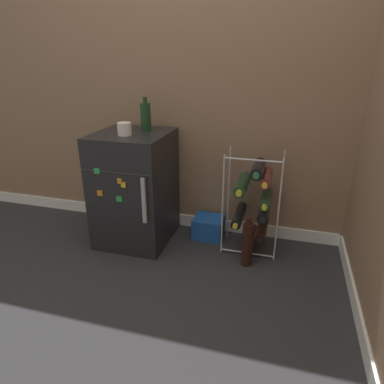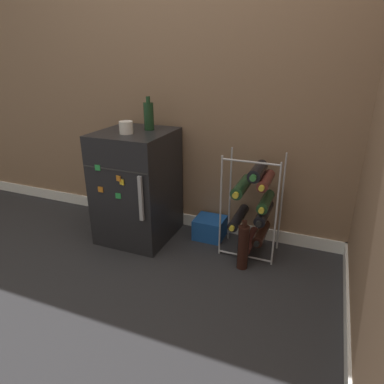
{
  "view_description": "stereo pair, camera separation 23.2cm",
  "coord_description": "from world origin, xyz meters",
  "px_view_note": "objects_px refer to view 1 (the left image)",
  "views": [
    {
      "loc": [
        0.49,
        -1.73,
        1.26
      ],
      "look_at": [
        -0.1,
        0.34,
        0.39
      ],
      "focal_mm": 32.0,
      "sensor_mm": 36.0,
      "label": 1
    },
    {
      "loc": [
        0.71,
        -1.66,
        1.26
      ],
      "look_at": [
        -0.1,
        0.34,
        0.39
      ],
      "focal_mm": 32.0,
      "sensor_mm": 36.0,
      "label": 2
    }
  ],
  "objects_px": {
    "loose_bottle_floor": "(247,244)",
    "fridge_top_cup": "(124,129)",
    "soda_box": "(209,227)",
    "fridge_top_bottle": "(146,117)",
    "wine_rack": "(255,203)",
    "mini_fridge": "(135,188)"
  },
  "relations": [
    {
      "from": "mini_fridge",
      "to": "loose_bottle_floor",
      "type": "bearing_deg",
      "value": -9.21
    },
    {
      "from": "soda_box",
      "to": "loose_bottle_floor",
      "type": "distance_m",
      "value": 0.44
    },
    {
      "from": "fridge_top_cup",
      "to": "loose_bottle_floor",
      "type": "distance_m",
      "value": 1.07
    },
    {
      "from": "mini_fridge",
      "to": "wine_rack",
      "type": "relative_size",
      "value": 1.13
    },
    {
      "from": "wine_rack",
      "to": "fridge_top_bottle",
      "type": "bearing_deg",
      "value": 179.0
    },
    {
      "from": "mini_fridge",
      "to": "soda_box",
      "type": "bearing_deg",
      "value": 17.44
    },
    {
      "from": "fridge_top_cup",
      "to": "fridge_top_bottle",
      "type": "xyz_separation_m",
      "value": [
        0.08,
        0.16,
        0.06
      ]
    },
    {
      "from": "mini_fridge",
      "to": "loose_bottle_floor",
      "type": "relative_size",
      "value": 2.37
    },
    {
      "from": "wine_rack",
      "to": "loose_bottle_floor",
      "type": "relative_size",
      "value": 2.09
    },
    {
      "from": "mini_fridge",
      "to": "fridge_top_bottle",
      "type": "distance_m",
      "value": 0.5
    },
    {
      "from": "soda_box",
      "to": "fridge_top_cup",
      "type": "bearing_deg",
      "value": -155.51
    },
    {
      "from": "mini_fridge",
      "to": "soda_box",
      "type": "relative_size",
      "value": 3.7
    },
    {
      "from": "wine_rack",
      "to": "fridge_top_cup",
      "type": "xyz_separation_m",
      "value": [
        -0.84,
        -0.15,
        0.47
      ]
    },
    {
      "from": "fridge_top_cup",
      "to": "fridge_top_bottle",
      "type": "height_order",
      "value": "fridge_top_bottle"
    },
    {
      "from": "soda_box",
      "to": "fridge_top_bottle",
      "type": "xyz_separation_m",
      "value": [
        -0.43,
        -0.07,
        0.8
      ]
    },
    {
      "from": "loose_bottle_floor",
      "to": "fridge_top_cup",
      "type": "bearing_deg",
      "value": 176.0
    },
    {
      "from": "mini_fridge",
      "to": "loose_bottle_floor",
      "type": "xyz_separation_m",
      "value": [
        0.82,
        -0.13,
        -0.24
      ]
    },
    {
      "from": "fridge_top_cup",
      "to": "fridge_top_bottle",
      "type": "distance_m",
      "value": 0.19
    },
    {
      "from": "fridge_top_bottle",
      "to": "loose_bottle_floor",
      "type": "distance_m",
      "value": 1.07
    },
    {
      "from": "wine_rack",
      "to": "loose_bottle_floor",
      "type": "bearing_deg",
      "value": -93.86
    },
    {
      "from": "soda_box",
      "to": "fridge_top_cup",
      "type": "height_order",
      "value": "fridge_top_cup"
    },
    {
      "from": "mini_fridge",
      "to": "fridge_top_cup",
      "type": "bearing_deg",
      "value": -97.53
    }
  ]
}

